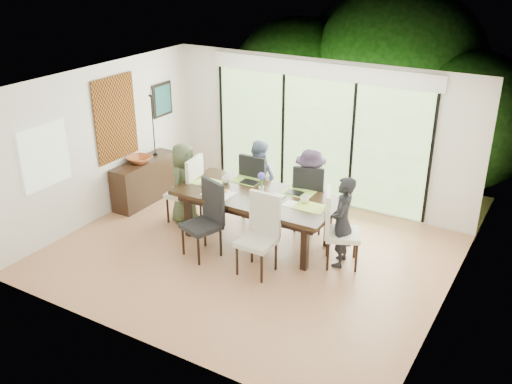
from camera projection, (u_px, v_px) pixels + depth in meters
The scene contains 62 objects.
floor at pixel (248, 255), 9.07m from camera, with size 6.00×5.00×0.01m, color #9A5C3D.
ceiling at pixel (247, 87), 7.98m from camera, with size 6.00×5.00×0.01m, color white.
wall_back at pixel (318, 132), 10.50m from camera, with size 6.00×0.02×2.70m, color silver.
wall_front at pixel (135, 248), 6.55m from camera, with size 6.00×0.02×2.70m, color silver.
wall_left at pixel (100, 143), 9.92m from camera, with size 0.02×5.00×2.70m, color beige.
wall_right at pixel (453, 223), 7.13m from camera, with size 0.02×5.00×2.70m, color beige.
glass_doors at pixel (317, 140), 10.53m from camera, with size 4.20×0.02×2.30m, color #598C3F.
blinds_header at pixel (320, 70), 10.00m from camera, with size 4.40×0.06×0.28m, color white.
mullion_a at pixel (222, 124), 11.50m from camera, with size 0.05×0.04×2.30m, color black.
mullion_b at pixel (283, 134), 10.85m from camera, with size 0.05×0.04×2.30m, color black.
mullion_c at pixel (352, 147), 10.20m from camera, with size 0.05×0.04×2.30m, color black.
mullion_d at pixel (430, 161), 9.55m from camera, with size 0.05×0.04×2.30m, color black.
side_window at pixel (45, 156), 8.89m from camera, with size 0.02×0.90×1.00m, color #8CAD7F.
deck at pixel (333, 185), 11.77m from camera, with size 6.00×1.80×0.10m, color brown.
rail_top at pixel (350, 147), 12.16m from camera, with size 6.00×0.08×0.06m, color brown.
foliage_left at pixel (296, 86), 13.42m from camera, with size 3.20×3.20×3.20m, color #14380F.
foliage_mid at pixel (397, 77), 12.73m from camera, with size 4.00×4.00×4.00m, color #14380F.
foliage_right at pixel (469, 120), 11.49m from camera, with size 2.80×2.80×2.80m, color #14380F.
foliage_far at pixel (365, 74), 13.82m from camera, with size 3.60×3.60×3.60m, color #14380F.
table_top at pixel (257, 196), 9.20m from camera, with size 2.67×1.23×0.07m, color black.
table_apron at pixel (257, 202), 9.24m from camera, with size 2.45×1.00×0.11m, color black.
table_leg_fl at pixel (188, 215), 9.53m from camera, with size 0.10×0.10×0.77m, color black.
table_leg_fr at pixel (305, 247), 8.53m from camera, with size 0.10×0.10×0.77m, color black.
table_leg_bl at pixel (217, 197), 10.20m from camera, with size 0.10×0.10×0.77m, color black.
table_leg_br at pixel (328, 224), 9.20m from camera, with size 0.10×0.10×0.77m, color black.
chair_left_end at pixel (183, 188), 9.97m from camera, with size 0.51×0.51×1.23m, color silver, non-canonical shape.
chair_right_end at pixel (343, 228), 8.58m from camera, with size 0.51×0.51×1.23m, color white, non-canonical shape.
chair_far_left at pixel (259, 184), 10.15m from camera, with size 0.51×0.51×1.23m, color black, non-canonical shape.
chair_far_right at pixel (310, 195), 9.69m from camera, with size 0.51×0.51×1.23m, color black, non-canonical shape.
chair_near_left at pixel (201, 221), 8.82m from camera, with size 0.51×0.51×1.23m, color black, non-canonical shape.
chair_near_right at pixel (257, 236), 8.35m from camera, with size 0.51×0.51×1.23m, color beige, non-canonical shape.
person_left_end at pixel (184, 183), 9.91m from camera, with size 0.67×0.42×1.44m, color #424E34.
person_right_end at pixel (342, 222), 8.54m from camera, with size 0.67×0.42×1.44m, color black.
person_far_left at pixel (259, 179), 10.09m from camera, with size 0.67×0.42×1.44m, color slate.
person_far_right at pixel (310, 190), 9.63m from camera, with size 0.67×0.42×1.44m, color #2C2131.
placemat_left at pixel (209, 183), 9.62m from camera, with size 0.49×0.36×0.01m, color #8BBF44.
placemat_right at pixel (310, 207), 8.74m from camera, with size 0.49×0.36×0.01m, color #A4C446.
placemat_far_l at pixel (246, 181), 9.70m from camera, with size 0.49×0.36×0.01m, color #83AF3E.
placemat_far_r at pixel (299, 193), 9.24m from camera, with size 0.49×0.36×0.01m, color #92BF44.
placemat_paper at pixel (218, 194), 9.20m from camera, with size 0.49×0.36×0.01m, color white.
tablet_far_l at pixel (250, 182), 9.61m from camera, with size 0.29×0.20×0.01m, color black.
tablet_far_r at pixel (295, 193), 9.22m from camera, with size 0.27×0.19×0.01m, color black.
papers at pixel (294, 205), 8.82m from camera, with size 0.33×0.25×0.00m, color white.
platter_base at pixel (218, 193), 9.19m from camera, with size 0.29×0.29×0.03m, color white.
platter_snacks at pixel (218, 192), 9.18m from camera, with size 0.22×0.22×0.02m, color orange.
vase at pixel (261, 190), 9.17m from camera, with size 0.09×0.09×0.13m, color silver.
hyacinth_stems at pixel (261, 183), 9.12m from camera, with size 0.04×0.04×0.18m, color #337226.
hyacinth_blooms at pixel (261, 176), 9.07m from camera, with size 0.12×0.12×0.12m, color #584EC4.
laptop at pixel (210, 185), 9.49m from camera, with size 0.37×0.24×0.03m, color silver.
cup_a at pixel (226, 180), 9.60m from camera, with size 0.14×0.14×0.11m, color white.
cup_b at pixel (262, 196), 9.01m from camera, with size 0.11×0.11×0.10m, color white.
cup_c at pixel (305, 200), 8.87m from camera, with size 0.14×0.14×0.11m, color white.
book at pixel (272, 196), 9.10m from camera, with size 0.18×0.25×0.02m, color white.
sideboard at pixel (145, 181), 10.80m from camera, with size 0.41×1.46×0.82m, color black.
bowl at pixel (139, 159), 10.54m from camera, with size 0.43×0.43×0.11m, color #9B4721.
candlestick_base at pixel (155, 154), 10.91m from camera, with size 0.09×0.09×0.04m, color black.
candlestick_shaft at pixel (153, 125), 10.67m from camera, with size 0.02×0.02×1.14m, color black.
candlestick_pan at pixel (151, 96), 10.44m from camera, with size 0.09×0.09×0.03m, color black.
candle at pixel (151, 93), 10.42m from camera, with size 0.03×0.03×0.09m, color silver.
tapestry at pixel (116, 119), 10.07m from camera, with size 0.02×1.00×1.50m, color brown.
art_frame at pixel (162, 100), 11.08m from camera, with size 0.03×0.55×0.65m, color black.
art_canvas at pixel (163, 100), 11.07m from camera, with size 0.01×0.45×0.55m, color #17484A.
Camera 1 is at (4.10, -6.74, 4.58)m, focal length 40.00 mm.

